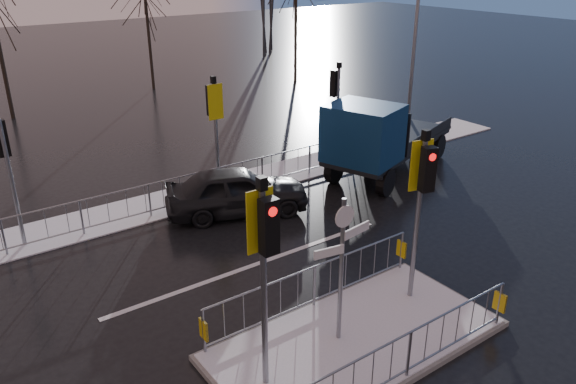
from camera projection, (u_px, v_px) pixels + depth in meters
ground at (356, 343)px, 11.42m from camera, size 120.00×120.00×0.00m
snow_verge at (173, 201)px, 17.82m from camera, size 30.00×2.00×0.04m
lane_markings at (367, 351)px, 11.17m from camera, size 8.00×11.38×0.01m
traffic_island at (356, 327)px, 11.27m from camera, size 6.00×3.04×4.15m
far_kerb_fixtures at (187, 175)px, 17.20m from camera, size 18.00×0.65×3.83m
car_far_lane at (237, 191)px, 16.80m from camera, size 4.58×3.11×1.45m
flatbed_truck at (375, 138)px, 18.95m from camera, size 6.51×4.08×2.84m
tree_far_b at (147, 13)px, 30.87m from camera, size 3.25×3.25×6.14m
street_lamp_right at (417, 34)px, 21.70m from camera, size 1.25×0.18×8.00m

